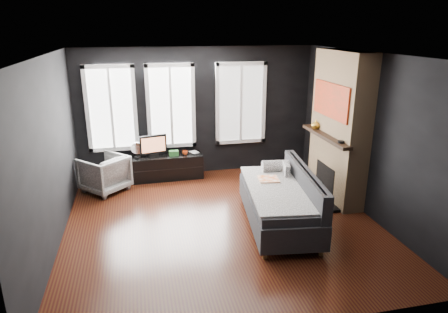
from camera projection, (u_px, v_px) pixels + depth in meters
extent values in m
plane|color=black|center=(222.00, 223.00, 6.58)|extent=(5.00, 5.00, 0.00)
plane|color=white|center=(222.00, 55.00, 5.74)|extent=(5.00, 5.00, 0.00)
cube|color=black|center=(197.00, 112.00, 8.48)|extent=(5.00, 0.02, 2.70)
cube|color=black|center=(50.00, 155.00, 5.65)|extent=(0.02, 5.00, 2.70)
cube|color=black|center=(368.00, 135.00, 6.67)|extent=(0.02, 5.00, 2.70)
cube|color=gray|center=(286.00, 173.00, 6.89)|extent=(0.14, 0.35, 0.34)
imported|color=white|center=(104.00, 172.00, 7.75)|extent=(1.04, 1.04, 0.78)
imported|color=#C63C13|center=(185.00, 152.00, 8.39)|extent=(0.11, 0.09, 0.11)
imported|color=tan|center=(191.00, 148.00, 8.48)|extent=(0.15, 0.07, 0.21)
cube|color=#307835|center=(174.00, 153.00, 8.33)|extent=(0.20, 0.13, 0.11)
imported|color=gold|center=(316.00, 124.00, 7.57)|extent=(0.20, 0.21, 0.17)
cylinder|color=black|center=(341.00, 142.00, 6.66)|extent=(0.12, 0.12, 0.04)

